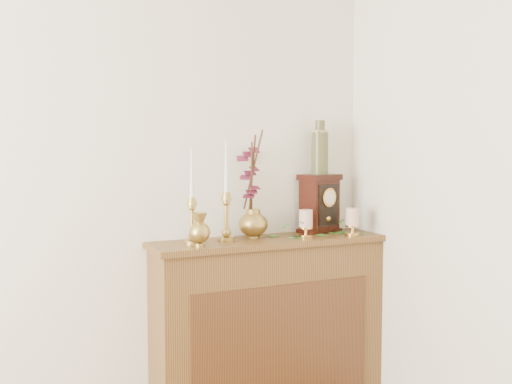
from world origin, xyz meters
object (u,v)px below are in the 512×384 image
bud_vase (200,230)px  ceramic_vase (320,150)px  ginger_jar (250,189)px  mantel_clock (320,204)px  candlestick_left (192,213)px  candlestick_center (226,208)px

bud_vase → ceramic_vase: 0.85m
ginger_jar → mantel_clock: 0.42m
candlestick_left → ceramic_vase: bearing=7.3°
candlestick_left → candlestick_center: 0.19m
candlestick_center → ceramic_vase: size_ratio=1.72×
candlestick_left → ginger_jar: bearing=16.9°
ginger_jar → mantel_clock: size_ratio=1.74×
candlestick_left → bud_vase: candlestick_left is taller
candlestick_left → bud_vase: 0.11m
ceramic_vase → ginger_jar: bearing=178.6°
candlestick_left → ginger_jar: size_ratio=0.84×
ginger_jar → ceramic_vase: (0.41, -0.01, 0.20)m
candlestick_left → candlestick_center: size_ratio=0.93×
mantel_clock → ceramic_vase: ceramic_vase is taller
candlestick_left → candlestick_center: (0.19, 0.03, 0.01)m
mantel_clock → ceramic_vase: bearing=90.0°
candlestick_center → bud_vase: size_ratio=3.11×
candlestick_center → bud_vase: candlestick_center is taller
ginger_jar → mantel_clock: bearing=-1.8°
candlestick_center → ceramic_vase: (0.57, 0.07, 0.28)m
candlestick_left → mantel_clock: 0.77m
ceramic_vase → bud_vase: bearing=-166.8°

